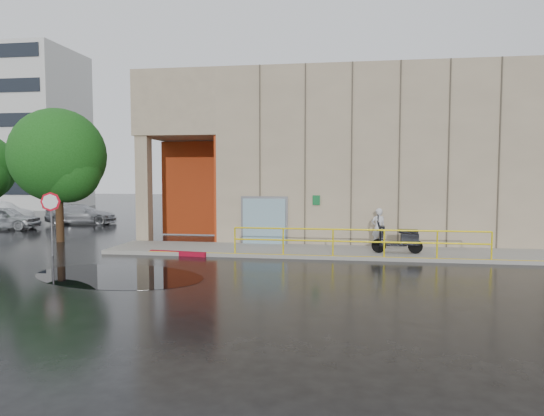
{
  "coord_description": "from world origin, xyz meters",
  "views": [
    {
      "loc": [
        3.7,
        -15.18,
        3.23
      ],
      "look_at": [
        0.99,
        3.0,
        1.94
      ],
      "focal_mm": 32.0,
      "sensor_mm": 36.0,
      "label": 1
    }
  ],
  "objects_px": {
    "person": "(378,228)",
    "tree_near": "(60,159)",
    "scooter": "(398,231)",
    "car_a": "(5,218)",
    "red_curb": "(178,253)",
    "car_c": "(82,214)",
    "stop_sign": "(51,209)"
  },
  "relations": [
    {
      "from": "red_curb",
      "to": "tree_near",
      "type": "xyz_separation_m",
      "value": [
        -6.76,
        2.92,
        3.84
      ]
    },
    {
      "from": "person",
      "to": "red_curb",
      "type": "height_order",
      "value": "person"
    },
    {
      "from": "red_curb",
      "to": "car_c",
      "type": "bearing_deg",
      "value": 133.63
    },
    {
      "from": "stop_sign",
      "to": "tree_near",
      "type": "distance_m",
      "value": 4.62
    },
    {
      "from": "stop_sign",
      "to": "red_curb",
      "type": "bearing_deg",
      "value": 13.17
    },
    {
      "from": "scooter",
      "to": "car_a",
      "type": "bearing_deg",
      "value": 163.54
    },
    {
      "from": "scooter",
      "to": "stop_sign",
      "type": "relative_size",
      "value": 0.77
    },
    {
      "from": "car_c",
      "to": "tree_near",
      "type": "xyz_separation_m",
      "value": [
        3.58,
        -7.92,
        3.29
      ]
    },
    {
      "from": "person",
      "to": "red_curb",
      "type": "xyz_separation_m",
      "value": [
        -7.95,
        -2.33,
        -0.89
      ]
    },
    {
      "from": "tree_near",
      "to": "stop_sign",
      "type": "bearing_deg",
      "value": -63.43
    },
    {
      "from": "scooter",
      "to": "car_c",
      "type": "height_order",
      "value": "scooter"
    },
    {
      "from": "stop_sign",
      "to": "red_curb",
      "type": "distance_m",
      "value": 5.27
    },
    {
      "from": "person",
      "to": "car_a",
      "type": "bearing_deg",
      "value": -29.92
    },
    {
      "from": "person",
      "to": "red_curb",
      "type": "distance_m",
      "value": 8.33
    },
    {
      "from": "person",
      "to": "tree_near",
      "type": "xyz_separation_m",
      "value": [
        -14.71,
        0.59,
        2.95
      ]
    },
    {
      "from": "car_a",
      "to": "stop_sign",
      "type": "bearing_deg",
      "value": -138.64
    },
    {
      "from": "person",
      "to": "tree_near",
      "type": "height_order",
      "value": "tree_near"
    },
    {
      "from": "red_curb",
      "to": "car_a",
      "type": "distance_m",
      "value": 15.07
    },
    {
      "from": "tree_near",
      "to": "car_a",
      "type": "bearing_deg",
      "value": 145.43
    },
    {
      "from": "scooter",
      "to": "car_a",
      "type": "distance_m",
      "value": 22.67
    },
    {
      "from": "car_a",
      "to": "car_c",
      "type": "distance_m",
      "value": 4.5
    },
    {
      "from": "person",
      "to": "car_c",
      "type": "xyz_separation_m",
      "value": [
        -18.28,
        8.52,
        -0.34
      ]
    },
    {
      "from": "person",
      "to": "stop_sign",
      "type": "distance_m",
      "value": 13.26
    },
    {
      "from": "person",
      "to": "car_c",
      "type": "height_order",
      "value": "person"
    },
    {
      "from": "scooter",
      "to": "tree_near",
      "type": "distance_m",
      "value": 15.75
    },
    {
      "from": "car_a",
      "to": "scooter",
      "type": "bearing_deg",
      "value": -110.43
    },
    {
      "from": "person",
      "to": "car_a",
      "type": "xyz_separation_m",
      "value": [
        -21.1,
        5.0,
        -0.31
      ]
    },
    {
      "from": "car_c",
      "to": "red_curb",
      "type": "bearing_deg",
      "value": -147.61
    },
    {
      "from": "car_c",
      "to": "tree_near",
      "type": "height_order",
      "value": "tree_near"
    },
    {
      "from": "scooter",
      "to": "red_curb",
      "type": "distance_m",
      "value": 8.71
    },
    {
      "from": "scooter",
      "to": "tree_near",
      "type": "bearing_deg",
      "value": 172.6
    },
    {
      "from": "red_curb",
      "to": "car_a",
      "type": "xyz_separation_m",
      "value": [
        -13.16,
        7.33,
        0.59
      ]
    }
  ]
}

